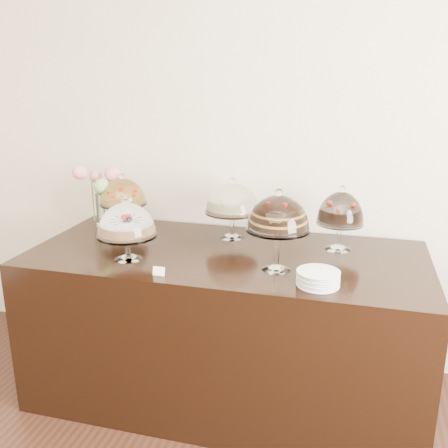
% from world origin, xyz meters
% --- Properties ---
extents(wall_back, '(5.00, 0.04, 3.00)m').
position_xyz_m(wall_back, '(0.00, 3.00, 1.50)').
color(wall_back, beige).
rests_on(wall_back, ground).
extents(display_counter, '(2.20, 1.00, 0.90)m').
position_xyz_m(display_counter, '(-0.06, 2.45, 0.45)').
color(display_counter, black).
rests_on(display_counter, ground).
extents(cake_stand_sugar_sponge, '(0.32, 0.32, 0.34)m').
position_xyz_m(cake_stand_sugar_sponge, '(-0.55, 2.21, 1.10)').
color(cake_stand_sugar_sponge, white).
rests_on(cake_stand_sugar_sponge, display_counter).
extents(cake_stand_choco_layer, '(0.32, 0.32, 0.42)m').
position_xyz_m(cake_stand_choco_layer, '(0.25, 2.27, 1.19)').
color(cake_stand_choco_layer, white).
rests_on(cake_stand_choco_layer, display_counter).
extents(cake_stand_cheesecake, '(0.33, 0.33, 0.37)m').
position_xyz_m(cake_stand_cheesecake, '(-0.10, 2.72, 1.13)').
color(cake_stand_cheesecake, white).
rests_on(cake_stand_cheesecake, display_counter).
extents(cake_stand_dark_choco, '(0.27, 0.27, 0.37)m').
position_xyz_m(cake_stand_dark_choco, '(0.54, 2.67, 1.12)').
color(cake_stand_dark_choco, white).
rests_on(cake_stand_dark_choco, display_counter).
extents(cake_stand_fruit_tart, '(0.30, 0.30, 0.36)m').
position_xyz_m(cake_stand_fruit_tart, '(-0.82, 2.73, 1.13)').
color(cake_stand_fruit_tart, white).
rests_on(cake_stand_fruit_tart, display_counter).
extents(flower_vase, '(0.28, 0.27, 0.41)m').
position_xyz_m(flower_vase, '(-0.97, 2.74, 1.14)').
color(flower_vase, white).
rests_on(flower_vase, display_counter).
extents(plate_stack, '(0.20, 0.20, 0.07)m').
position_xyz_m(plate_stack, '(0.47, 2.11, 0.94)').
color(plate_stack, silver).
rests_on(plate_stack, display_counter).
extents(price_card_left, '(0.06, 0.02, 0.04)m').
position_xyz_m(price_card_left, '(-0.30, 2.04, 0.92)').
color(price_card_left, white).
rests_on(price_card_left, display_counter).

